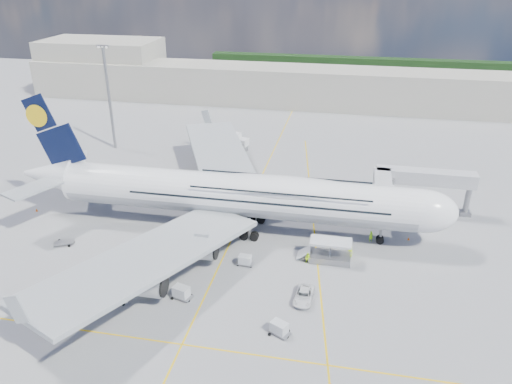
% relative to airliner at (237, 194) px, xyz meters
% --- Properties ---
extents(ground, '(300.00, 300.00, 0.00)m').
position_rel_airliner_xyz_m(ground, '(-0.26, -10.00, -6.87)').
color(ground, gray).
rests_on(ground, ground).
extents(taxi_line_main, '(0.25, 220.00, 0.01)m').
position_rel_airliner_xyz_m(taxi_line_main, '(-0.26, -10.00, -6.86)').
color(taxi_line_main, yellow).
rests_on(taxi_line_main, ground).
extents(taxi_line_cross, '(120.00, 0.25, 0.01)m').
position_rel_airliner_xyz_m(taxi_line_cross, '(-0.26, -30.00, -6.86)').
color(taxi_line_cross, yellow).
rests_on(taxi_line_cross, ground).
extents(taxi_line_diag, '(14.16, 99.06, 0.01)m').
position_rel_airliner_xyz_m(taxi_line_diag, '(13.74, -0.00, -6.86)').
color(taxi_line_diag, yellow).
rests_on(taxi_line_diag, ground).
extents(airliner, '(77.26, 79.15, 23.71)m').
position_rel_airliner_xyz_m(airliner, '(0.00, 0.00, 0.00)').
color(airliner, white).
rests_on(airliner, ground).
extents(jet_bridge, '(18.80, 12.10, 8.50)m').
position_rel_airliner_xyz_m(jet_bridge, '(29.55, 10.94, -0.02)').
color(jet_bridge, '#B7B7BC').
rests_on(jet_bridge, ground).
extents(cargo_loader, '(8.53, 3.20, 3.67)m').
position_rel_airliner_xyz_m(cargo_loader, '(16.56, -7.11, -5.62)').
color(cargo_loader, silver).
rests_on(cargo_loader, ground).
extents(light_mast, '(3.00, 0.70, 25.50)m').
position_rel_airliner_xyz_m(light_mast, '(-40.26, 35.00, 6.34)').
color(light_mast, gray).
rests_on(light_mast, ground).
extents(terminal, '(180.00, 16.00, 12.00)m').
position_rel_airliner_xyz_m(terminal, '(-0.26, 85.00, -0.87)').
color(terminal, '#B2AD9E').
rests_on(terminal, ground).
extents(hangar, '(40.00, 22.00, 18.00)m').
position_rel_airliner_xyz_m(hangar, '(-70.26, 90.00, 2.13)').
color(hangar, '#B2AD9E').
rests_on(hangar, ground).
extents(tree_line, '(160.00, 6.00, 8.00)m').
position_rel_airliner_xyz_m(tree_line, '(39.74, 130.00, -2.87)').
color(tree_line, '#193814').
rests_on(tree_line, ground).
extents(dolly_row_a, '(3.03, 2.17, 0.40)m').
position_rel_airliner_xyz_m(dolly_row_a, '(-18.13, -17.67, -6.56)').
color(dolly_row_a, gray).
rests_on(dolly_row_a, ground).
extents(dolly_row_b, '(3.31, 2.00, 2.00)m').
position_rel_airliner_xyz_m(dolly_row_b, '(-15.23, -15.25, -5.79)').
color(dolly_row_b, gray).
rests_on(dolly_row_b, ground).
extents(dolly_row_c, '(3.38, 2.44, 1.92)m').
position_rel_airliner_xyz_m(dolly_row_c, '(-3.37, -21.04, -5.83)').
color(dolly_row_c, gray).
rests_on(dolly_row_c, ground).
extents(dolly_back, '(3.57, 2.87, 0.46)m').
position_rel_airliner_xyz_m(dolly_back, '(-27.69, -10.84, -6.51)').
color(dolly_back, gray).
rests_on(dolly_back, ground).
extents(dolly_nose_far, '(3.26, 2.70, 1.82)m').
position_rel_airliner_xyz_m(dolly_nose_far, '(11.40, -25.72, -5.89)').
color(dolly_nose_far, gray).
rests_on(dolly_nose_far, ground).
extents(dolly_nose_near, '(2.75, 1.57, 1.70)m').
position_rel_airliner_xyz_m(dolly_nose_near, '(3.69, -10.99, -5.96)').
color(dolly_nose_near, gray).
rests_on(dolly_nose_near, ground).
extents(baggage_tug, '(2.84, 1.87, 1.63)m').
position_rel_airliner_xyz_m(baggage_tug, '(-11.80, -23.64, -6.15)').
color(baggage_tug, silver).
rests_on(baggage_tug, ground).
extents(catering_truck_inner, '(6.37, 3.57, 3.58)m').
position_rel_airliner_xyz_m(catering_truck_inner, '(-6.02, 13.30, -5.18)').
color(catering_truck_inner, gray).
rests_on(catering_truck_inner, ground).
extents(catering_truck_outer, '(8.02, 4.58, 4.50)m').
position_rel_airliner_xyz_m(catering_truck_outer, '(-10.50, 39.33, -4.78)').
color(catering_truck_outer, gray).
rests_on(catering_truck_outer, ground).
extents(service_van, '(2.80, 5.50, 1.49)m').
position_rel_airliner_xyz_m(service_van, '(13.75, -18.09, -6.12)').
color(service_van, white).
rests_on(service_van, ground).
extents(crew_nose, '(0.84, 0.71, 1.97)m').
position_rel_airliner_xyz_m(crew_nose, '(23.25, 0.27, -5.88)').
color(crew_nose, '#94EA18').
rests_on(crew_nose, ground).
extents(crew_loader, '(1.13, 1.01, 1.92)m').
position_rel_airliner_xyz_m(crew_loader, '(13.35, -8.68, -5.91)').
color(crew_loader, '#CAFF1A').
rests_on(crew_loader, ground).
extents(crew_wing, '(0.46, 0.93, 1.53)m').
position_rel_airliner_xyz_m(crew_wing, '(-16.59, -11.26, -6.11)').
color(crew_wing, '#DAFF1A').
rests_on(crew_wing, ground).
extents(crew_van, '(1.17, 1.09, 2.01)m').
position_rel_airliner_xyz_m(crew_van, '(19.86, -5.31, -5.86)').
color(crew_van, '#CBFE1A').
rests_on(crew_van, ground).
extents(crew_tug, '(1.25, 0.87, 1.78)m').
position_rel_airliner_xyz_m(crew_tug, '(-7.16, -18.74, -5.98)').
color(crew_tug, '#A7FF1A').
rests_on(crew_tug, ground).
extents(cone_nose, '(0.41, 0.41, 0.53)m').
position_rel_airliner_xyz_m(cone_nose, '(29.68, 2.04, -6.61)').
color(cone_nose, orange).
rests_on(cone_nose, ground).
extents(cone_wing_left_inner, '(0.43, 0.43, 0.55)m').
position_rel_airliner_xyz_m(cone_wing_left_inner, '(-10.15, 17.21, -6.60)').
color(cone_wing_left_inner, orange).
rests_on(cone_wing_left_inner, ground).
extents(cone_wing_left_outer, '(0.42, 0.42, 0.54)m').
position_rel_airliner_xyz_m(cone_wing_left_outer, '(-10.37, 26.57, -6.61)').
color(cone_wing_left_outer, orange).
rests_on(cone_wing_left_outer, ground).
extents(cone_wing_right_inner, '(0.40, 0.40, 0.51)m').
position_rel_airliner_xyz_m(cone_wing_right_inner, '(-11.75, -13.04, -6.62)').
color(cone_wing_right_inner, orange).
rests_on(cone_wing_right_inner, ground).
extents(cone_wing_right_outer, '(0.41, 0.41, 0.52)m').
position_rel_airliner_xyz_m(cone_wing_right_outer, '(-18.18, -31.90, -6.62)').
color(cone_wing_right_outer, orange).
rests_on(cone_wing_right_outer, ground).
extents(cone_tail, '(0.47, 0.47, 0.60)m').
position_rel_airliner_xyz_m(cone_tail, '(-39.39, -0.76, -6.58)').
color(cone_tail, orange).
rests_on(cone_tail, ground).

